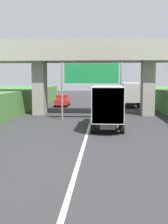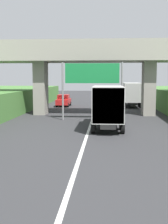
# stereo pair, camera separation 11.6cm
# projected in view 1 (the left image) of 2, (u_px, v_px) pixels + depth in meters

# --- Properties ---
(lane_centre_stripe) EXTENTS (0.20, 93.90, 0.01)m
(lane_centre_stripe) POSITION_uv_depth(u_px,v_px,m) (90.00, 123.00, 26.32)
(lane_centre_stripe) COLOR white
(lane_centre_stripe) RESTS_ON ground
(overpass_bridge) EXTENTS (40.00, 4.80, 8.08)m
(overpass_bridge) POSITION_uv_depth(u_px,v_px,m) (93.00, 59.00, 32.30)
(overpass_bridge) COLOR gray
(overpass_bridge) RESTS_ON ground
(overhead_highway_sign) EXTENTS (5.88, 0.18, 5.58)m
(overhead_highway_sign) POSITION_uv_depth(u_px,v_px,m) (91.00, 77.00, 28.02)
(overhead_highway_sign) COLOR slate
(overhead_highway_sign) RESTS_ON ground
(truck_black) EXTENTS (2.44, 7.30, 3.44)m
(truck_black) POSITION_uv_depth(u_px,v_px,m) (107.00, 105.00, 23.59)
(truck_black) COLOR black
(truck_black) RESTS_ON ground
(truck_orange) EXTENTS (2.44, 7.30, 3.44)m
(truck_orange) POSITION_uv_depth(u_px,v_px,m) (130.00, 93.00, 42.32)
(truck_orange) COLOR black
(truck_orange) RESTS_ON ground
(car_white) EXTENTS (1.86, 4.10, 1.72)m
(car_white) POSITION_uv_depth(u_px,v_px,m) (110.00, 107.00, 33.37)
(car_white) COLOR silver
(car_white) RESTS_ON ground
(car_red) EXTENTS (1.86, 4.10, 1.72)m
(car_red) POSITION_uv_depth(u_px,v_px,m) (62.00, 101.00, 42.68)
(car_red) COLOR red
(car_red) RESTS_ON ground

